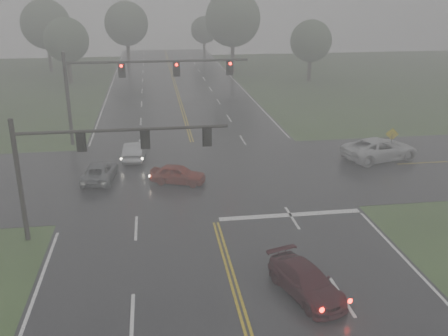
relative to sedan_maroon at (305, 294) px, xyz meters
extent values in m
cube|color=black|center=(-2.98, 13.55, 0.00)|extent=(18.00, 160.00, 0.02)
cube|color=black|center=(-2.98, 15.55, 0.00)|extent=(120.00, 14.00, 0.02)
cube|color=silver|center=(1.52, 7.95, 0.00)|extent=(8.50, 0.50, 0.01)
imported|color=#34090F|center=(0.00, 0.00, 0.00)|extent=(3.03, 4.75, 1.28)
imported|color=maroon|center=(-4.75, 14.08, 0.00)|extent=(4.09, 2.73, 1.29)
imported|color=#A1A3A8|center=(-7.76, 19.74, 0.00)|extent=(1.89, 4.40, 1.41)
imported|color=#5A5D61|center=(-10.10, 15.45, 0.00)|extent=(2.53, 4.59, 1.22)
imported|color=#BBBDC0|center=(11.18, 16.88, 0.00)|extent=(6.57, 4.19, 1.69)
cylinder|color=black|center=(-13.18, 7.06, 3.32)|extent=(0.26, 0.26, 6.63)
cylinder|color=black|center=(-13.18, 7.06, 5.90)|extent=(0.17, 0.17, 0.74)
cylinder|color=black|center=(-7.78, 7.06, 5.85)|extent=(10.80, 0.17, 0.17)
cube|color=black|center=(-9.94, 7.06, 5.30)|extent=(0.31, 0.26, 0.97)
cube|color=black|center=(-9.94, 7.21, 5.30)|extent=(0.51, 0.03, 1.15)
cube|color=black|center=(-6.70, 7.06, 5.30)|extent=(0.31, 0.26, 0.97)
cube|color=black|center=(-6.70, 7.21, 5.30)|extent=(0.51, 0.03, 1.15)
cube|color=black|center=(-3.46, 7.06, 5.30)|extent=(0.31, 0.26, 0.97)
cube|color=black|center=(-3.46, 7.21, 5.30)|extent=(0.51, 0.03, 1.15)
cylinder|color=black|center=(-13.18, 24.45, 3.92)|extent=(0.30, 0.30, 7.84)
cylinder|color=black|center=(-13.18, 24.45, 6.97)|extent=(0.20, 0.20, 0.87)
cylinder|color=black|center=(-5.59, 24.45, 6.91)|extent=(15.18, 0.20, 0.20)
cube|color=black|center=(-8.63, 24.45, 6.26)|extent=(0.37, 0.30, 1.14)
cube|color=black|center=(-8.63, 24.62, 6.26)|extent=(0.60, 0.03, 1.36)
cylinder|color=#FF0C05|center=(-8.63, 24.28, 6.62)|extent=(0.24, 0.07, 0.24)
cube|color=black|center=(-4.07, 24.45, 6.26)|extent=(0.37, 0.30, 1.14)
cube|color=black|center=(-4.07, 24.62, 6.26)|extent=(0.60, 0.03, 1.36)
cylinder|color=#FF0C05|center=(-4.07, 24.28, 6.62)|extent=(0.24, 0.07, 0.24)
cube|color=black|center=(0.48, 24.45, 6.26)|extent=(0.37, 0.30, 1.14)
cube|color=black|center=(0.48, 24.62, 6.26)|extent=(0.60, 0.03, 1.36)
cylinder|color=#FF0C05|center=(0.48, 24.28, 6.62)|extent=(0.24, 0.07, 0.24)
cylinder|color=black|center=(12.20, 17.20, 0.96)|extent=(0.06, 0.06, 1.92)
cube|color=gold|center=(12.20, 17.23, 1.92)|extent=(0.99, 0.27, 1.01)
cylinder|color=#352C22|center=(-17.55, 55.03, 1.73)|extent=(0.61, 0.61, 3.45)
sphere|color=#3A5035|center=(-17.55, 55.03, 5.95)|extent=(6.14, 6.14, 6.14)
cylinder|color=#352C22|center=(6.62, 60.67, 2.40)|extent=(0.62, 0.62, 4.80)
sphere|color=#3A5035|center=(6.62, 60.67, 8.26)|extent=(8.52, 8.52, 8.52)
cylinder|color=#352C22|center=(-9.90, 70.31, 2.05)|extent=(0.59, 0.59, 4.10)
sphere|color=#3A5035|center=(-9.90, 70.31, 7.07)|extent=(7.29, 7.29, 7.29)
cylinder|color=#352C22|center=(16.30, 51.51, 1.65)|extent=(0.56, 0.56, 3.29)
sphere|color=#3A5035|center=(16.30, 51.51, 5.67)|extent=(5.85, 5.85, 5.85)
cylinder|color=#352C22|center=(-22.03, 65.66, 2.14)|extent=(0.55, 0.55, 4.29)
sphere|color=#3A5035|center=(-22.03, 65.66, 7.38)|extent=(7.62, 7.62, 7.62)
cylinder|color=#352C22|center=(4.42, 81.87, 1.46)|extent=(0.54, 0.54, 2.91)
sphere|color=#3A5035|center=(4.42, 81.87, 5.01)|extent=(5.18, 5.18, 5.18)
camera|label=1|loc=(-6.24, -18.00, 12.66)|focal=40.00mm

